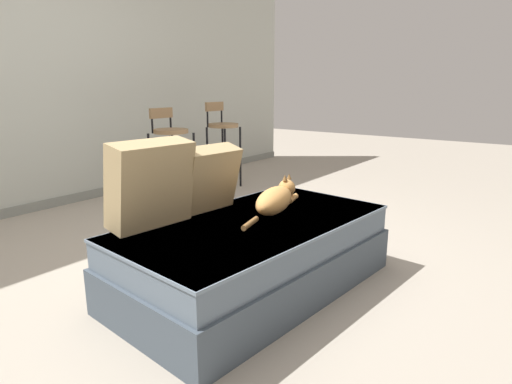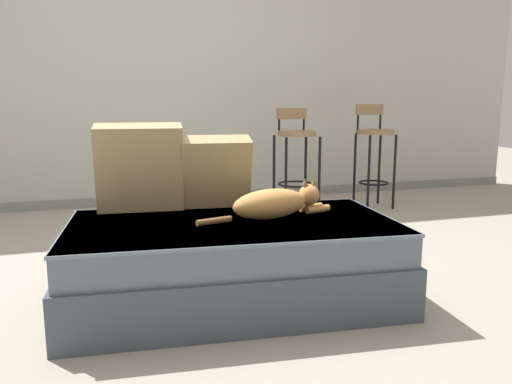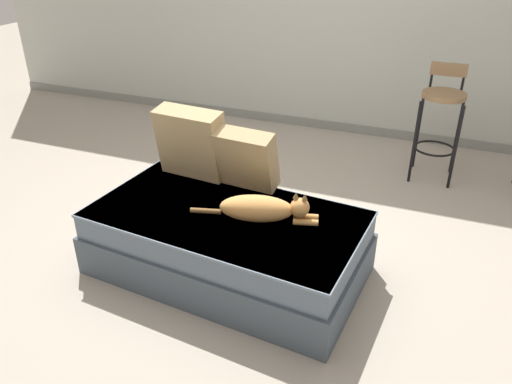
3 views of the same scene
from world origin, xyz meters
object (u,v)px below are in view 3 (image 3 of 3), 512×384
Objects in this scene: bar_stool_near_window at (441,112)px; couch at (227,242)px; throw_pillow_corner at (192,143)px; cat at (262,209)px; throw_pillow_middle at (246,159)px.

couch is at bearing -119.98° from bar_stool_near_window.
bar_stool_near_window is (1.47, 1.46, -0.08)m from throw_pillow_corner.
bar_stool_near_window is at bearing 65.45° from cat.
throw_pillow_middle is at bearing 124.85° from cat.
cat reaches higher than couch.
throw_pillow_corner is at bearing 174.75° from throw_pillow_middle.
couch is at bearing -88.46° from throw_pillow_middle.
bar_stool_near_window is (0.84, 1.83, 0.08)m from cat.
cat is (0.63, -0.37, -0.16)m from throw_pillow_corner.
bar_stool_near_window reaches higher than couch.
cat is 2.02m from bar_stool_near_window.
cat is at bearing 1.41° from couch.
bar_stool_near_window reaches higher than throw_pillow_middle.
throw_pillow_corner is 2.07m from bar_stool_near_window.
couch is 3.59× the size of throw_pillow_corner.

